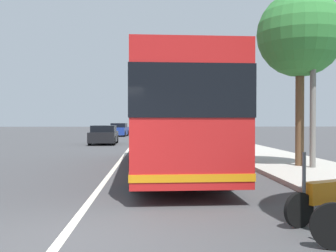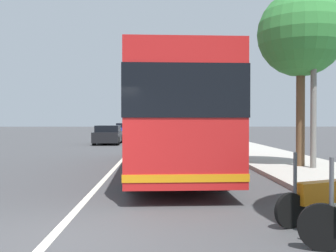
% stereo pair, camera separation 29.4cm
% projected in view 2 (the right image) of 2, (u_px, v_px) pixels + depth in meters
% --- Properties ---
extents(ground_plane, '(220.00, 220.00, 0.00)m').
position_uv_depth(ground_plane, '(49.00, 240.00, 5.87)').
color(ground_plane, '#424244').
extents(sidewalk_curb, '(110.00, 3.60, 0.14)m').
position_uv_depth(sidewalk_curb, '(286.00, 162.00, 16.03)').
color(sidewalk_curb, '#B2ADA3').
rests_on(sidewalk_curb, ground).
extents(lane_divider_line, '(110.00, 0.16, 0.01)m').
position_uv_depth(lane_divider_line, '(118.00, 165.00, 15.86)').
color(lane_divider_line, silver).
rests_on(lane_divider_line, ground).
extents(coach_bus, '(12.42, 2.98, 3.48)m').
position_uv_depth(coach_bus, '(169.00, 115.00, 14.11)').
color(coach_bus, red).
rests_on(coach_bus, ground).
extents(motorcycle_nearest_curb, '(0.89, 1.91, 1.24)m').
position_uv_depth(motorcycle_nearest_curb, '(322.00, 197.00, 6.79)').
color(motorcycle_nearest_curb, black).
rests_on(motorcycle_nearest_curb, ground).
extents(car_oncoming, '(4.24, 2.07, 1.47)m').
position_uv_depth(car_oncoming, '(124.00, 130.00, 44.89)').
color(car_oncoming, navy).
rests_on(car_oncoming, ground).
extents(car_ahead_same_lane, '(4.50, 1.96, 1.40)m').
position_uv_depth(car_ahead_same_lane, '(108.00, 135.00, 29.80)').
color(car_ahead_same_lane, black).
rests_on(car_ahead_same_lane, ground).
extents(car_behind_bus, '(4.28, 1.95, 1.52)m').
position_uv_depth(car_behind_bus, '(157.00, 130.00, 43.82)').
color(car_behind_bus, silver).
rests_on(car_behind_bus, ground).
extents(roadside_tree_mid_block, '(3.07, 3.07, 6.42)m').
position_uv_depth(roadside_tree_mid_block, '(301.00, 34.00, 14.17)').
color(roadside_tree_mid_block, brown).
rests_on(roadside_tree_mid_block, ground).
extents(utility_pole, '(0.20, 0.20, 8.69)m').
position_uv_depth(utility_pole, '(314.00, 45.00, 13.61)').
color(utility_pole, slate).
rests_on(utility_pole, ground).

